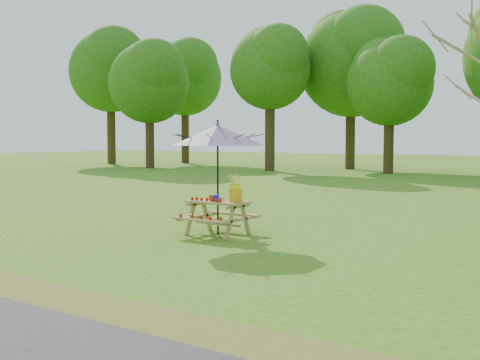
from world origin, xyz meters
The scene contains 7 objects.
ground centered at (0.00, 0.00, 0.00)m, with size 120.00×120.00×0.00m, color #366813.
treeline centered at (0.00, 22.00, 8.00)m, with size 60.00×12.00×16.00m, color #1F6010, non-canonical shape.
picnic_table centered at (1.42, 2.17, 0.33)m, with size 1.20×1.32×0.67m.
patio_umbrella centered at (1.42, 2.18, 1.95)m, with size 2.35×2.35×2.25m.
produce_bins centered at (1.37, 2.20, 0.72)m, with size 0.29×0.41×0.13m.
tomatoes_row centered at (1.27, 2.00, 0.71)m, with size 0.77×0.13×0.07m, color red, non-canonical shape.
flower_bucket centered at (1.78, 2.27, 0.98)m, with size 0.39×0.36×0.57m.
Camera 1 is at (8.44, -7.14, 1.89)m, focal length 45.00 mm.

